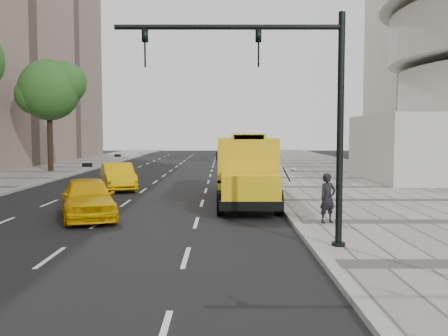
{
  "coord_description": "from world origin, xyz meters",
  "views": [
    {
      "loc": [
        3.46,
        -22.69,
        3.21
      ],
      "look_at": [
        3.5,
        -4.0,
        1.9
      ],
      "focal_mm": 40.0,
      "sensor_mm": 36.0,
      "label": 1
    }
  ],
  "objects_px": {
    "pedestrian": "(328,198)",
    "tree_c": "(50,90)",
    "taxi_far": "(118,177)",
    "taxi_near": "(88,198)",
    "traffic_signal": "(288,100)",
    "school_bus": "(244,163)"
  },
  "relations": [
    {
      "from": "pedestrian",
      "to": "tree_c",
      "type": "bearing_deg",
      "value": 102.01
    },
    {
      "from": "tree_c",
      "to": "pedestrian",
      "type": "distance_m",
      "value": 29.78
    },
    {
      "from": "taxi_far",
      "to": "tree_c",
      "type": "bearing_deg",
      "value": 104.47
    },
    {
      "from": "tree_c",
      "to": "taxi_near",
      "type": "xyz_separation_m",
      "value": [
        8.81,
        -21.77,
        -5.91
      ]
    },
    {
      "from": "tree_c",
      "to": "taxi_near",
      "type": "distance_m",
      "value": 24.22
    },
    {
      "from": "taxi_near",
      "to": "traffic_signal",
      "type": "distance_m",
      "value": 9.16
    },
    {
      "from": "taxi_far",
      "to": "traffic_signal",
      "type": "bearing_deg",
      "value": -80.93
    },
    {
      "from": "traffic_signal",
      "to": "taxi_far",
      "type": "bearing_deg",
      "value": 117.54
    },
    {
      "from": "tree_c",
      "to": "traffic_signal",
      "type": "xyz_separation_m",
      "value": [
        15.6,
        -26.95,
        -2.61
      ]
    },
    {
      "from": "tree_c",
      "to": "taxi_far",
      "type": "distance_m",
      "value": 15.75
    },
    {
      "from": "taxi_near",
      "to": "pedestrian",
      "type": "relative_size",
      "value": 2.71
    },
    {
      "from": "school_bus",
      "to": "taxi_near",
      "type": "distance_m",
      "value": 8.36
    },
    {
      "from": "taxi_far",
      "to": "traffic_signal",
      "type": "height_order",
      "value": "traffic_signal"
    },
    {
      "from": "tree_c",
      "to": "taxi_far",
      "type": "bearing_deg",
      "value": -57.06
    },
    {
      "from": "tree_c",
      "to": "traffic_signal",
      "type": "height_order",
      "value": "tree_c"
    },
    {
      "from": "tree_c",
      "to": "pedestrian",
      "type": "bearing_deg",
      "value": -53.37
    },
    {
      "from": "taxi_near",
      "to": "tree_c",
      "type": "bearing_deg",
      "value": 93.12
    },
    {
      "from": "taxi_near",
      "to": "pedestrian",
      "type": "xyz_separation_m",
      "value": [
        8.64,
        -1.68,
        0.21
      ]
    },
    {
      "from": "tree_c",
      "to": "traffic_signal",
      "type": "relative_size",
      "value": 1.42
    },
    {
      "from": "school_bus",
      "to": "tree_c",
      "type": "bearing_deg",
      "value": 132.71
    },
    {
      "from": "tree_c",
      "to": "taxi_far",
      "type": "relative_size",
      "value": 1.98
    },
    {
      "from": "taxi_near",
      "to": "pedestrian",
      "type": "height_order",
      "value": "pedestrian"
    }
  ]
}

